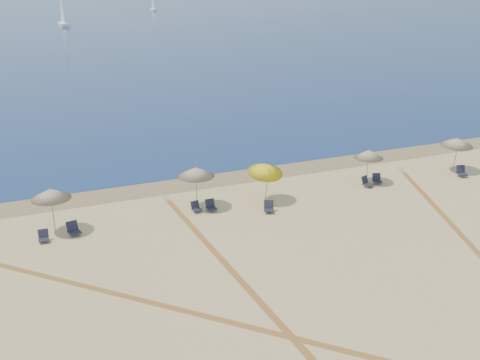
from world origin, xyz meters
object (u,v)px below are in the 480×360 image
object	(u,v)px
umbrella_1	(51,194)
sailboat_3	(153,4)
chair_2	(43,237)
chair_7	(367,182)
chair_6	(269,207)
umbrella_5	(457,142)
umbrella_2	(196,172)
chair_9	(461,172)
umbrella_3	(266,169)
chair_4	(196,207)
chair_3	(73,229)
chair_5	(211,206)
sailboat_2	(62,13)
chair_8	(377,179)
umbrella_4	(369,154)

from	to	relation	value
umbrella_1	sailboat_3	xyz separation A→B (m)	(44.79, 155.02, -0.11)
chair_2	sailboat_3	xyz separation A→B (m)	(45.45, 155.97, 1.86)
umbrella_1	chair_7	world-z (taller)	umbrella_1
chair_6	umbrella_5	bearing A→B (deg)	27.87
umbrella_2	chair_9	distance (m)	18.75
umbrella_3	chair_4	bearing A→B (deg)	177.22
chair_3	chair_5	xyz separation A→B (m)	(7.94, 0.27, -0.03)
umbrella_2	chair_5	size ratio (longest dim) A/B	3.89
chair_4	umbrella_5	bearing A→B (deg)	-8.52
umbrella_3	chair_6	world-z (taller)	umbrella_3
chair_5	sailboat_2	xyz separation A→B (m)	(4.24, 116.08, 2.73)
umbrella_2	chair_7	size ratio (longest dim) A/B	3.14
chair_8	sailboat_2	xyz separation A→B (m)	(-7.51, 116.00, 2.73)
umbrella_3	chair_9	xyz separation A→B (m)	(14.42, -0.94, -1.84)
chair_3	chair_8	bearing A→B (deg)	-11.96
sailboat_2	umbrella_4	bearing A→B (deg)	-90.49
umbrella_2	chair_8	xyz separation A→B (m)	(12.38, -0.62, -1.99)
chair_4	chair_9	xyz separation A→B (m)	(18.80, -1.16, 0.05)
umbrella_2	sailboat_2	size ratio (longest dim) A/B	0.26
umbrella_3	sailboat_2	bearing A→B (deg)	89.65
chair_3	chair_7	bearing A→B (deg)	-12.69
umbrella_1	chair_3	distance (m)	2.24
umbrella_4	chair_5	world-z (taller)	umbrella_4
umbrella_5	chair_9	size ratio (longest dim) A/B	3.00
chair_5	chair_6	size ratio (longest dim) A/B	0.82
umbrella_4	chair_7	bearing A→B (deg)	-124.93
chair_4	chair_7	xyz separation A→B (m)	(11.62, -0.37, 0.03)
chair_4	chair_9	bearing A→B (deg)	-11.54
umbrella_2	chair_9	world-z (taller)	umbrella_2
umbrella_2	sailboat_2	world-z (taller)	sailboat_2
umbrella_5	chair_6	bearing A→B (deg)	-174.19
umbrella_1	chair_3	size ratio (longest dim) A/B	3.12
umbrella_5	chair_6	distance (m)	15.24
umbrella_4	sailboat_2	distance (m)	115.88
chair_6	sailboat_3	bearing A→B (deg)	100.24
sailboat_3	chair_7	bearing A→B (deg)	-98.27
chair_8	sailboat_3	world-z (taller)	sailboat_3
chair_3	sailboat_2	xyz separation A→B (m)	(12.18, 116.35, 2.70)
chair_6	chair_7	size ratio (longest dim) A/B	0.98
chair_5	chair_6	xyz separation A→B (m)	(3.09, -1.51, 0.00)
chair_2	chair_5	xyz separation A→B (m)	(9.50, 0.51, 0.02)
chair_2	chair_4	distance (m)	8.67
chair_6	sailboat_3	size ratio (longest dim) A/B	0.12
sailboat_2	umbrella_3	bearing A→B (deg)	-94.28
umbrella_3	chair_4	xyz separation A→B (m)	(-4.38, 0.21, -1.89)
umbrella_3	chair_7	size ratio (longest dim) A/B	3.21
umbrella_5	sailboat_3	size ratio (longest dim) A/B	0.35
chair_5	umbrella_2	bearing A→B (deg)	130.84
umbrella_1	chair_4	distance (m)	8.22
chair_4	sailboat_2	distance (m)	116.04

